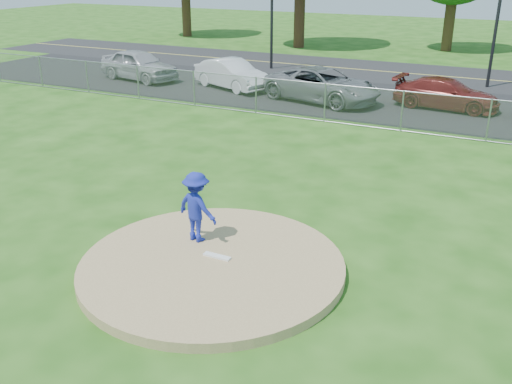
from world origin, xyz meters
TOP-DOWN VIEW (x-y plane):
  - ground at (0.00, 10.00)m, footprint 120.00×120.00m
  - pitchers_mound at (0.00, 0.00)m, footprint 5.40×5.40m
  - pitching_rubber at (0.00, 0.20)m, footprint 0.60×0.15m
  - chain_link_fence at (0.00, 12.00)m, footprint 40.00×0.06m
  - parking_lot at (0.00, 16.50)m, footprint 50.00×8.00m
  - street at (0.00, 24.00)m, footprint 60.00×7.00m
  - traffic_signal_left at (-8.76, 22.00)m, footprint 1.28×0.20m
  - pitcher at (-0.78, 0.71)m, footprint 1.11×0.77m
  - traffic_cone at (-5.50, 15.49)m, footprint 0.32×0.32m
  - parked_car_silver at (-13.77, 15.69)m, footprint 4.91×2.76m
  - parked_car_white at (-8.31, 15.91)m, footprint 4.56×3.00m
  - parked_car_gray at (-3.32, 15.27)m, footprint 5.77×3.68m
  - parked_car_darkred at (1.86, 16.36)m, footprint 4.54×2.19m

SIDE VIEW (x-z plane):
  - ground at x=0.00m, z-range 0.00..0.00m
  - street at x=0.00m, z-range 0.00..0.01m
  - parking_lot at x=0.00m, z-range 0.00..0.01m
  - pitchers_mound at x=0.00m, z-range 0.00..0.20m
  - pitching_rubber at x=0.00m, z-range 0.20..0.24m
  - traffic_cone at x=-5.50m, z-range 0.01..0.64m
  - parked_car_darkred at x=1.86m, z-range 0.01..1.29m
  - parked_car_white at x=-8.31m, z-range 0.01..1.43m
  - chain_link_fence at x=0.00m, z-range 0.00..1.50m
  - parked_car_gray at x=-3.32m, z-range 0.01..1.49m
  - parked_car_silver at x=-13.77m, z-range 0.01..1.59m
  - pitcher at x=-0.78m, z-range 0.20..1.76m
  - traffic_signal_left at x=-8.76m, z-range 0.56..6.16m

